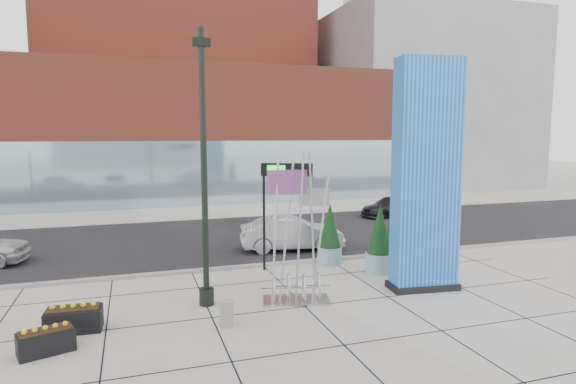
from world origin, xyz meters
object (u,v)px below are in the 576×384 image
object	(u,v)px
blue_pylon	(426,180)
public_art_sculpture	(297,263)
overhead_street_sign	(282,178)
car_silver_mid	(292,234)
concrete_bollard	(226,313)
lamp_post	(205,196)

from	to	relation	value
blue_pylon	public_art_sculpture	bearing A→B (deg)	-175.46
overhead_street_sign	car_silver_mid	distance (m)	4.34
public_art_sculpture	overhead_street_sign	world-z (taller)	public_art_sculpture
public_art_sculpture	concrete_bollard	distance (m)	3.10
blue_pylon	concrete_bollard	world-z (taller)	blue_pylon
concrete_bollard	blue_pylon	bearing A→B (deg)	9.18
public_art_sculpture	blue_pylon	bearing A→B (deg)	12.22
blue_pylon	public_art_sculpture	world-z (taller)	blue_pylon
lamp_post	concrete_bollard	size ratio (longest dim) A/B	11.60
lamp_post	concrete_bollard	bearing A→B (deg)	-81.80
lamp_post	concrete_bollard	xyz separation A→B (m)	(0.28, -1.93, -3.20)
public_art_sculpture	overhead_street_sign	bearing A→B (deg)	94.35
concrete_bollard	lamp_post	bearing A→B (deg)	98.20
blue_pylon	car_silver_mid	distance (m)	8.04
concrete_bollard	overhead_street_sign	xyz separation A→B (m)	(3.31, 5.25, 3.37)
lamp_post	car_silver_mid	distance (m)	8.41
concrete_bollard	car_silver_mid	distance (m)	9.39
lamp_post	overhead_street_sign	world-z (taller)	lamp_post
car_silver_mid	overhead_street_sign	bearing A→B (deg)	163.15
lamp_post	overhead_street_sign	distance (m)	4.89
concrete_bollard	overhead_street_sign	bearing A→B (deg)	57.76
public_art_sculpture	car_silver_mid	bearing A→B (deg)	87.25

